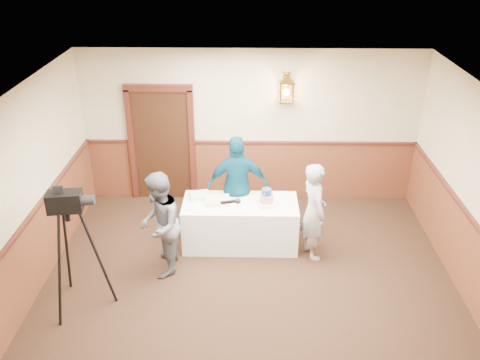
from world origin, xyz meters
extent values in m
plane|color=black|center=(0.00, 0.00, 0.00)|extent=(7.00, 7.00, 0.00)
cube|color=beige|center=(0.00, 3.50, 1.40)|extent=(6.00, 0.02, 2.80)
cube|color=white|center=(0.00, 0.00, 2.80)|extent=(6.00, 7.00, 0.02)
cube|color=brown|center=(0.00, 3.48, 0.55)|extent=(5.98, 0.04, 1.10)
cube|color=brown|center=(-2.98, 0.00, 0.55)|extent=(0.04, 6.98, 1.10)
cube|color=#461B12|center=(0.00, 3.46, 1.12)|extent=(5.98, 0.07, 0.04)
cube|color=black|center=(-1.60, 3.45, 1.05)|extent=(1.00, 0.06, 2.10)
cube|color=white|center=(-0.15, 1.90, 0.38)|extent=(1.80, 0.80, 0.75)
cube|color=#FFEFC5|center=(0.25, 1.84, 0.78)|extent=(0.32, 0.32, 0.05)
cylinder|color=red|center=(0.25, 1.84, 0.87)|extent=(0.21, 0.21, 0.12)
cylinder|color=navy|center=(0.25, 1.84, 0.98)|extent=(0.15, 0.15, 0.10)
cube|color=#FBEF96|center=(-0.50, 1.90, 0.79)|extent=(0.40, 0.32, 0.08)
cube|color=#ABD999|center=(-0.80, 2.05, 0.79)|extent=(0.38, 0.33, 0.07)
imported|color=#5B5E64|center=(-1.29, 1.14, 0.80)|extent=(0.63, 0.80, 1.60)
cylinder|color=black|center=(-0.30, 1.04, 1.24)|extent=(0.23, 0.08, 0.09)
sphere|color=black|center=(-0.17, 1.03, 1.27)|extent=(0.08, 0.08, 0.08)
imported|color=#9A9BA0|center=(0.96, 1.60, 0.78)|extent=(0.53, 0.66, 1.57)
imported|color=navy|center=(-0.20, 2.27, 0.85)|extent=(1.03, 0.50, 1.71)
cube|color=black|center=(-2.28, 0.38, 1.60)|extent=(0.45, 0.29, 0.25)
cylinder|color=black|center=(-2.01, 0.42, 1.60)|extent=(0.18, 0.15, 0.13)
camera|label=1|loc=(-0.01, -5.01, 4.65)|focal=38.00mm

